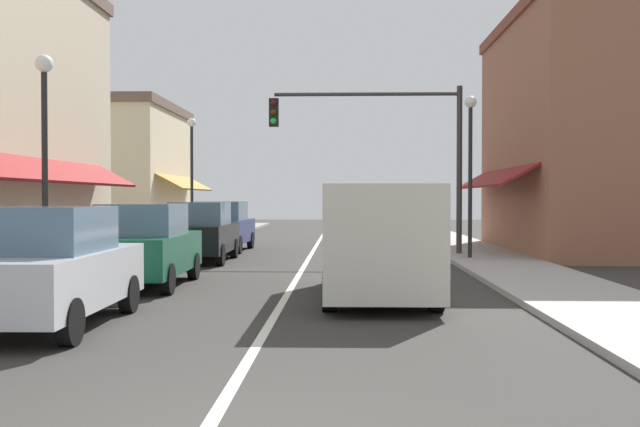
{
  "coord_description": "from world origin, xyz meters",
  "views": [
    {
      "loc": [
        1.13,
        -5.4,
        1.9
      ],
      "look_at": [
        0.49,
        13.2,
        1.5
      ],
      "focal_mm": 40.87,
      "sensor_mm": 36.0,
      "label": 1
    }
  ],
  "objects_px": {
    "parked_car_second_left": "(144,246)",
    "street_lamp_right_mid": "(470,151)",
    "parked_car_third_left": "(201,232)",
    "parked_car_nearest_left": "(48,268)",
    "van_in_lane": "(378,238)",
    "street_lamp_left_far": "(192,160)",
    "traffic_signal_mast_arm": "(390,138)",
    "street_lamp_left_near": "(45,132)",
    "parked_car_far_left": "(223,226)"
  },
  "relations": [
    {
      "from": "parked_car_third_left",
      "to": "street_lamp_left_far",
      "type": "relative_size",
      "value": 0.8
    },
    {
      "from": "parked_car_nearest_left",
      "to": "traffic_signal_mast_arm",
      "type": "relative_size",
      "value": 0.67
    },
    {
      "from": "parked_car_second_left",
      "to": "van_in_lane",
      "type": "relative_size",
      "value": 0.8
    },
    {
      "from": "parked_car_nearest_left",
      "to": "parked_car_second_left",
      "type": "distance_m",
      "value": 4.91
    },
    {
      "from": "parked_car_second_left",
      "to": "van_in_lane",
      "type": "xyz_separation_m",
      "value": [
        4.9,
        -1.67,
        0.27
      ]
    },
    {
      "from": "parked_car_nearest_left",
      "to": "parked_car_third_left",
      "type": "distance_m",
      "value": 10.94
    },
    {
      "from": "parked_car_far_left",
      "to": "street_lamp_left_far",
      "type": "xyz_separation_m",
      "value": [
        -1.85,
        3.56,
        2.54
      ]
    },
    {
      "from": "street_lamp_left_far",
      "to": "van_in_lane",
      "type": "bearing_deg",
      "value": -66.41
    },
    {
      "from": "parked_car_second_left",
      "to": "street_lamp_right_mid",
      "type": "distance_m",
      "value": 10.52
    },
    {
      "from": "street_lamp_left_near",
      "to": "street_lamp_right_mid",
      "type": "distance_m",
      "value": 12.2
    },
    {
      "from": "parked_car_nearest_left",
      "to": "parked_car_second_left",
      "type": "bearing_deg",
      "value": 88.38
    },
    {
      "from": "parked_car_nearest_left",
      "to": "traffic_signal_mast_arm",
      "type": "xyz_separation_m",
      "value": [
        5.77,
        12.99,
        2.94
      ]
    },
    {
      "from": "parked_car_second_left",
      "to": "street_lamp_left_far",
      "type": "bearing_deg",
      "value": 96.73
    },
    {
      "from": "parked_car_third_left",
      "to": "parked_car_far_left",
      "type": "height_order",
      "value": "same"
    },
    {
      "from": "parked_car_nearest_left",
      "to": "street_lamp_left_near",
      "type": "distance_m",
      "value": 4.87
    },
    {
      "from": "parked_car_third_left",
      "to": "street_lamp_left_near",
      "type": "bearing_deg",
      "value": -104.62
    },
    {
      "from": "street_lamp_left_near",
      "to": "van_in_lane",
      "type": "bearing_deg",
      "value": -5.95
    },
    {
      "from": "traffic_signal_mast_arm",
      "to": "street_lamp_left_far",
      "type": "distance_m",
      "value": 9.67
    },
    {
      "from": "parked_car_second_left",
      "to": "street_lamp_left_near",
      "type": "distance_m",
      "value": 3.06
    },
    {
      "from": "street_lamp_right_mid",
      "to": "street_lamp_left_near",
      "type": "bearing_deg",
      "value": -142.88
    },
    {
      "from": "parked_car_nearest_left",
      "to": "street_lamp_left_far",
      "type": "distance_m",
      "value": 19.14
    },
    {
      "from": "street_lamp_left_near",
      "to": "street_lamp_right_mid",
      "type": "relative_size",
      "value": 0.97
    },
    {
      "from": "street_lamp_right_mid",
      "to": "parked_car_second_left",
      "type": "bearing_deg",
      "value": -141.39
    },
    {
      "from": "parked_car_nearest_left",
      "to": "street_lamp_left_near",
      "type": "height_order",
      "value": "street_lamp_left_near"
    },
    {
      "from": "van_in_lane",
      "to": "traffic_signal_mast_arm",
      "type": "distance_m",
      "value": 10.14
    },
    {
      "from": "parked_car_second_left",
      "to": "traffic_signal_mast_arm",
      "type": "relative_size",
      "value": 0.67
    },
    {
      "from": "parked_car_third_left",
      "to": "traffic_signal_mast_arm",
      "type": "distance_m",
      "value": 6.74
    },
    {
      "from": "street_lamp_right_mid",
      "to": "street_lamp_left_far",
      "type": "xyz_separation_m",
      "value": [
        -9.93,
        7.59,
        0.12
      ]
    },
    {
      "from": "parked_car_far_left",
      "to": "street_lamp_left_far",
      "type": "height_order",
      "value": "street_lamp_left_far"
    },
    {
      "from": "parked_car_nearest_left",
      "to": "street_lamp_right_mid",
      "type": "xyz_separation_m",
      "value": [
        8.05,
        11.29,
        2.42
      ]
    },
    {
      "from": "traffic_signal_mast_arm",
      "to": "street_lamp_left_far",
      "type": "relative_size",
      "value": 1.21
    },
    {
      "from": "parked_car_far_left",
      "to": "parked_car_nearest_left",
      "type": "bearing_deg",
      "value": -88.44
    },
    {
      "from": "parked_car_nearest_left",
      "to": "traffic_signal_mast_arm",
      "type": "distance_m",
      "value": 14.51
    },
    {
      "from": "parked_car_nearest_left",
      "to": "street_lamp_left_far",
      "type": "relative_size",
      "value": 0.81
    },
    {
      "from": "street_lamp_left_near",
      "to": "street_lamp_left_far",
      "type": "bearing_deg",
      "value": 90.77
    },
    {
      "from": "street_lamp_left_far",
      "to": "street_lamp_right_mid",
      "type": "bearing_deg",
      "value": -37.38
    },
    {
      "from": "parked_car_second_left",
      "to": "parked_car_far_left",
      "type": "relative_size",
      "value": 1.0
    },
    {
      "from": "parked_car_third_left",
      "to": "street_lamp_left_far",
      "type": "bearing_deg",
      "value": 103.1
    },
    {
      "from": "van_in_lane",
      "to": "parked_car_third_left",
      "type": "bearing_deg",
      "value": 122.0
    },
    {
      "from": "traffic_signal_mast_arm",
      "to": "street_lamp_left_near",
      "type": "height_order",
      "value": "traffic_signal_mast_arm"
    },
    {
      "from": "van_in_lane",
      "to": "street_lamp_right_mid",
      "type": "height_order",
      "value": "street_lamp_right_mid"
    },
    {
      "from": "traffic_signal_mast_arm",
      "to": "street_lamp_left_near",
      "type": "bearing_deg",
      "value": -129.46
    },
    {
      "from": "parked_car_far_left",
      "to": "traffic_signal_mast_arm",
      "type": "height_order",
      "value": "traffic_signal_mast_arm"
    },
    {
      "from": "parked_car_far_left",
      "to": "street_lamp_left_near",
      "type": "bearing_deg",
      "value": -96.8
    },
    {
      "from": "parked_car_far_left",
      "to": "parked_car_second_left",
      "type": "bearing_deg",
      "value": -88.11
    },
    {
      "from": "parked_car_third_left",
      "to": "street_lamp_left_near",
      "type": "relative_size",
      "value": 0.87
    },
    {
      "from": "street_lamp_right_mid",
      "to": "van_in_lane",
      "type": "bearing_deg",
      "value": -111.07
    },
    {
      "from": "parked_car_far_left",
      "to": "street_lamp_right_mid",
      "type": "bearing_deg",
      "value": -25.04
    },
    {
      "from": "street_lamp_left_far",
      "to": "parked_car_second_left",
      "type": "bearing_deg",
      "value": -82.12
    },
    {
      "from": "parked_car_third_left",
      "to": "street_lamp_right_mid",
      "type": "relative_size",
      "value": 0.84
    }
  ]
}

